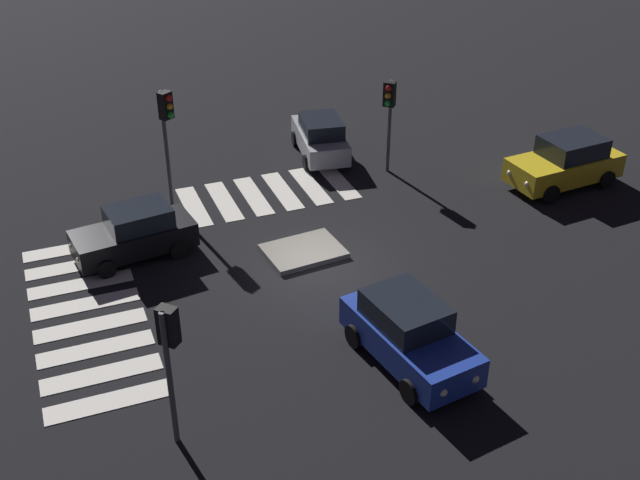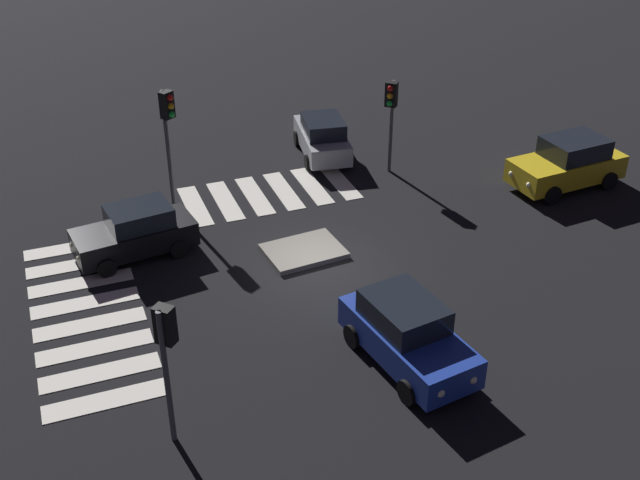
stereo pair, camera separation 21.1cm
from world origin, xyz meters
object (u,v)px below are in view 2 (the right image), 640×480
car_silver (322,137)px  traffic_light_east (168,121)px  traffic_light_north (166,341)px  car_blue (407,334)px  traffic_island (304,251)px  car_black (136,232)px  car_yellow (568,163)px  traffic_light_south (391,105)px

car_silver → traffic_light_east: traffic_light_east is taller
traffic_light_north → car_blue: bearing=-39.6°
traffic_light_east → traffic_light_north: bearing=-44.3°
traffic_island → car_black: (5.17, -1.91, 0.76)m
traffic_island → car_blue: 6.33m
car_yellow → traffic_light_east: traffic_light_east is taller
traffic_island → traffic_light_north: bearing=50.1°
car_yellow → car_silver: size_ratio=1.11×
car_black → car_yellow: 16.31m
traffic_island → car_yellow: bearing=-174.2°
traffic_island → car_blue: size_ratio=0.59×
traffic_island → car_black: 5.56m
traffic_light_north → traffic_light_east: bearing=33.4°
car_yellow → traffic_light_south: (5.91, -3.47, 1.91)m
traffic_light_east → traffic_light_south: bearing=57.5°
car_yellow → car_silver: car_yellow is taller
car_yellow → traffic_light_south: 7.11m
traffic_island → traffic_light_north: size_ratio=0.71×
traffic_island → traffic_light_north: (5.69, 6.82, 2.79)m
traffic_island → car_yellow: car_yellow is taller
traffic_island → car_silver: bearing=-115.4°
car_black → car_yellow: (-16.29, 0.78, 0.10)m
traffic_island → traffic_light_north: traffic_light_north is taller
car_black → car_yellow: size_ratio=0.90×
car_black → traffic_light_east: (-1.86, -2.69, 2.58)m
traffic_island → car_silver: 7.79m
car_black → car_yellow: car_yellow is taller
traffic_light_south → traffic_light_north: 15.79m
traffic_island → car_yellow: (-11.12, -1.13, 0.86)m
traffic_island → traffic_light_east: 6.58m
car_blue → car_silver: (-2.60, -13.24, -0.08)m
traffic_island → car_silver: size_ratio=0.65×
car_yellow → traffic_light_south: bearing=-35.6°
traffic_light_north → traffic_light_south: bearing=1.5°
traffic_light_north → traffic_light_east: size_ratio=0.84×
car_yellow → traffic_light_north: 18.70m
car_silver → traffic_light_south: size_ratio=1.09×
car_black → car_blue: bearing=117.9°
car_yellow → traffic_light_north: bearing=20.1°
traffic_island → traffic_light_east: size_ratio=0.59×
car_blue → traffic_light_north: size_ratio=1.19×
traffic_island → traffic_light_south: 7.49m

